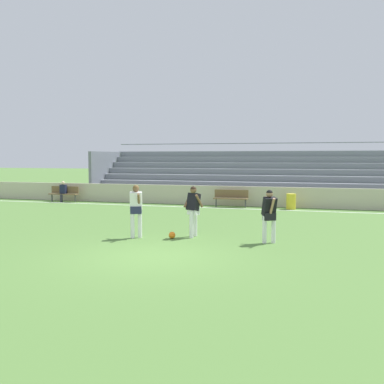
{
  "coord_description": "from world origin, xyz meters",
  "views": [
    {
      "loc": [
        4.17,
        -10.62,
        2.61
      ],
      "look_at": [
        -0.4,
        4.92,
        1.32
      ],
      "focal_mm": 41.09,
      "sensor_mm": 36.0,
      "label": 1
    }
  ],
  "objects_px": {
    "player_white_challenging": "(136,206)",
    "player_dark_on_ball": "(269,212)",
    "spectator_seated": "(63,190)",
    "player_dark_trailing_run": "(193,207)",
    "bench_near_wall_gap": "(64,192)",
    "bench_near_bin": "(231,197)",
    "soccer_ball": "(172,235)",
    "trash_bin": "(291,201)",
    "bleacher_stand": "(295,175)"
  },
  "relations": [
    {
      "from": "bench_near_wall_gap",
      "to": "spectator_seated",
      "type": "distance_m",
      "value": 0.19
    },
    {
      "from": "spectator_seated",
      "to": "soccer_ball",
      "type": "relative_size",
      "value": 5.5
    },
    {
      "from": "bleacher_stand",
      "to": "player_dark_trailing_run",
      "type": "xyz_separation_m",
      "value": [
        -2.48,
        -12.93,
        -0.58
      ]
    },
    {
      "from": "bench_near_wall_gap",
      "to": "player_dark_on_ball",
      "type": "height_order",
      "value": "player_dark_on_ball"
    },
    {
      "from": "bench_near_bin",
      "to": "spectator_seated",
      "type": "height_order",
      "value": "spectator_seated"
    },
    {
      "from": "trash_bin",
      "to": "player_white_challenging",
      "type": "distance_m",
      "value": 10.41
    },
    {
      "from": "soccer_ball",
      "to": "player_dark_trailing_run",
      "type": "bearing_deg",
      "value": 37.71
    },
    {
      "from": "bench_near_bin",
      "to": "bench_near_wall_gap",
      "type": "relative_size",
      "value": 1.0
    },
    {
      "from": "player_white_challenging",
      "to": "player_dark_on_ball",
      "type": "relative_size",
      "value": 1.06
    },
    {
      "from": "bench_near_wall_gap",
      "to": "player_dark_trailing_run",
      "type": "relative_size",
      "value": 1.08
    },
    {
      "from": "bleacher_stand",
      "to": "spectator_seated",
      "type": "bearing_deg",
      "value": -162.25
    },
    {
      "from": "trash_bin",
      "to": "spectator_seated",
      "type": "distance_m",
      "value": 13.06
    },
    {
      "from": "bench_near_wall_gap",
      "to": "spectator_seated",
      "type": "relative_size",
      "value": 1.49
    },
    {
      "from": "bleacher_stand",
      "to": "trash_bin",
      "type": "height_order",
      "value": "bleacher_stand"
    },
    {
      "from": "player_dark_trailing_run",
      "to": "bench_near_bin",
      "type": "bearing_deg",
      "value": 93.41
    },
    {
      "from": "player_white_challenging",
      "to": "player_dark_on_ball",
      "type": "height_order",
      "value": "player_white_challenging"
    },
    {
      "from": "bleacher_stand",
      "to": "bench_near_wall_gap",
      "type": "relative_size",
      "value": 13.73
    },
    {
      "from": "bleacher_stand",
      "to": "player_white_challenging",
      "type": "distance_m",
      "value": 14.24
    },
    {
      "from": "trash_bin",
      "to": "player_dark_on_ball",
      "type": "distance_m",
      "value": 9.14
    },
    {
      "from": "bleacher_stand",
      "to": "player_white_challenging",
      "type": "bearing_deg",
      "value": -107.22
    },
    {
      "from": "spectator_seated",
      "to": "trash_bin",
      "type": "bearing_deg",
      "value": 0.1
    },
    {
      "from": "bleacher_stand",
      "to": "bench_near_wall_gap",
      "type": "height_order",
      "value": "bleacher_stand"
    },
    {
      "from": "spectator_seated",
      "to": "player_white_challenging",
      "type": "distance_m",
      "value": 12.89
    },
    {
      "from": "spectator_seated",
      "to": "player_white_challenging",
      "type": "bearing_deg",
      "value": -47.09
    },
    {
      "from": "soccer_ball",
      "to": "bleacher_stand",
      "type": "bearing_deg",
      "value": 77.1
    },
    {
      "from": "bleacher_stand",
      "to": "player_white_challenging",
      "type": "relative_size",
      "value": 14.38
    },
    {
      "from": "player_white_challenging",
      "to": "bench_near_wall_gap",
      "type": "bearing_deg",
      "value": 132.56
    },
    {
      "from": "bench_near_bin",
      "to": "soccer_ball",
      "type": "xyz_separation_m",
      "value": [
        -0.05,
        -9.34,
        -0.44
      ]
    },
    {
      "from": "soccer_ball",
      "to": "player_dark_on_ball",
      "type": "bearing_deg",
      "value": 2.35
    },
    {
      "from": "player_dark_trailing_run",
      "to": "spectator_seated",
      "type": "bearing_deg",
      "value": 140.14
    },
    {
      "from": "trash_bin",
      "to": "player_dark_trailing_run",
      "type": "distance_m",
      "value": 9.18
    },
    {
      "from": "player_dark_trailing_run",
      "to": "bench_near_wall_gap",
      "type": "bearing_deg",
      "value": 139.77
    },
    {
      "from": "bleacher_stand",
      "to": "trash_bin",
      "type": "distance_m",
      "value": 4.3
    },
    {
      "from": "bleacher_stand",
      "to": "soccer_ball",
      "type": "height_order",
      "value": "bleacher_stand"
    },
    {
      "from": "bleacher_stand",
      "to": "player_dark_trailing_run",
      "type": "bearing_deg",
      "value": -100.87
    },
    {
      "from": "trash_bin",
      "to": "player_dark_on_ball",
      "type": "xyz_separation_m",
      "value": [
        -0.06,
        -9.12,
        0.57
      ]
    },
    {
      "from": "spectator_seated",
      "to": "player_white_challenging",
      "type": "relative_size",
      "value": 0.7
    },
    {
      "from": "bench_near_wall_gap",
      "to": "player_white_challenging",
      "type": "xyz_separation_m",
      "value": [
        8.77,
        -9.55,
        0.48
      ]
    },
    {
      "from": "bench_near_bin",
      "to": "bench_near_wall_gap",
      "type": "xyz_separation_m",
      "value": [
        -9.97,
        0.0,
        0.0
      ]
    },
    {
      "from": "player_white_challenging",
      "to": "soccer_ball",
      "type": "height_order",
      "value": "player_white_challenging"
    },
    {
      "from": "bench_near_bin",
      "to": "player_dark_on_ball",
      "type": "height_order",
      "value": "player_dark_on_ball"
    },
    {
      "from": "bench_near_bin",
      "to": "player_dark_trailing_run",
      "type": "xyz_separation_m",
      "value": [
        0.53,
        -8.89,
        0.45
      ]
    },
    {
      "from": "bench_near_bin",
      "to": "trash_bin",
      "type": "height_order",
      "value": "bench_near_bin"
    },
    {
      "from": "spectator_seated",
      "to": "bench_near_bin",
      "type": "bearing_deg",
      "value": 0.67
    },
    {
      "from": "bench_near_bin",
      "to": "player_dark_trailing_run",
      "type": "distance_m",
      "value": 8.91
    },
    {
      "from": "player_white_challenging",
      "to": "player_dark_on_ball",
      "type": "bearing_deg",
      "value": 4.65
    },
    {
      "from": "trash_bin",
      "to": "player_white_challenging",
      "type": "height_order",
      "value": "player_white_challenging"
    },
    {
      "from": "player_white_challenging",
      "to": "player_dark_on_ball",
      "type": "xyz_separation_m",
      "value": [
        4.22,
        0.34,
        -0.07
      ]
    },
    {
      "from": "trash_bin",
      "to": "player_dark_on_ball",
      "type": "relative_size",
      "value": 0.48
    },
    {
      "from": "player_dark_on_ball",
      "to": "soccer_ball",
      "type": "relative_size",
      "value": 7.39
    }
  ]
}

